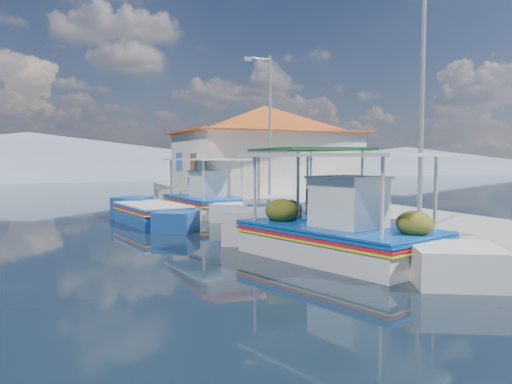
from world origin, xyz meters
name	(u,v)px	position (x,y,z in m)	size (l,w,h in m)	color
ground	(298,284)	(0.00, 0.00, 0.00)	(160.00, 160.00, 0.00)	black
quay	(367,219)	(5.90, 6.00, 0.25)	(5.00, 44.00, 0.50)	#97968E
bollards	(326,212)	(3.80, 5.25, 0.65)	(0.20, 17.20, 0.30)	#A5A8AD
main_caique	(337,236)	(1.97, 1.78, 0.52)	(3.80, 7.87, 2.69)	silver
caique_green_canopy	(303,223)	(2.70, 4.69, 0.43)	(2.93, 7.63, 2.88)	silver
caique_blue_hull	(152,216)	(-0.66, 9.51, 0.28)	(2.30, 5.87, 1.05)	#17448E
caique_far	(205,203)	(1.96, 11.66, 0.47)	(2.67, 7.17, 2.53)	silver
harbor_building	(265,148)	(6.20, 15.00, 2.78)	(10.49, 10.49, 4.40)	silver
lamp_post_near	(419,97)	(4.51, 2.00, 3.85)	(1.21, 0.14, 6.00)	#A5A8AD
lamp_post_far	(268,121)	(4.51, 11.00, 3.85)	(1.21, 0.14, 6.00)	#A5A8AD
mountain_ridge	(130,159)	(6.54, 56.00, 2.04)	(171.40, 96.00, 5.50)	gray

